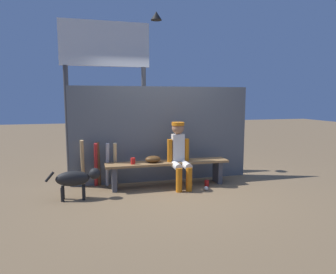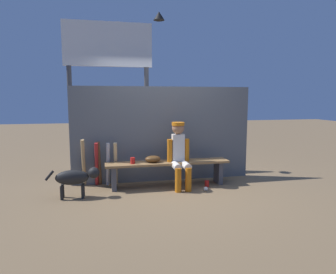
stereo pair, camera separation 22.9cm
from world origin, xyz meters
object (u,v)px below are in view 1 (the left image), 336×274
at_px(dog, 76,179).
at_px(bat_wood_tan, 83,164).
at_px(dugout_bench, 168,167).
at_px(bat_aluminum_red, 96,165).
at_px(bat_wood_dark, 98,164).
at_px(scoreboard, 108,60).
at_px(player_seated, 180,152).
at_px(cup_on_bench, 133,161).
at_px(baseball, 206,188).
at_px(baseball_glove, 153,159).
at_px(bat_aluminum_silver, 107,165).
at_px(cup_on_ground, 207,183).
at_px(bat_wood_natural, 115,164).

bearing_deg(dog, bat_wood_tan, 82.41).
distance_m(dugout_bench, bat_aluminum_red, 1.30).
bearing_deg(dugout_bench, bat_wood_dark, 165.57).
bearing_deg(bat_wood_tan, scoreboard, 63.93).
distance_m(bat_wood_dark, bat_wood_tan, 0.28).
relative_size(scoreboard, dog, 4.08).
bearing_deg(dugout_bench, player_seated, -30.72).
bearing_deg(bat_wood_dark, cup_on_bench, -31.74).
bearing_deg(dugout_bench, cup_on_bench, -176.10).
distance_m(player_seated, scoreboard, 2.62).
relative_size(dugout_bench, baseball, 30.38).
xyz_separation_m(player_seated, baseball_glove, (-0.46, 0.11, -0.12)).
bearing_deg(baseball, bat_wood_tan, 160.60).
relative_size(player_seated, bat_aluminum_red, 1.44).
bearing_deg(baseball, scoreboard, 128.47).
bearing_deg(bat_aluminum_silver, cup_on_bench, -35.49).
bearing_deg(scoreboard, baseball, -51.53).
relative_size(baseball_glove, scoreboard, 0.08).
relative_size(dugout_bench, cup_on_ground, 20.44).
distance_m(bat_wood_natural, scoreboard, 2.34).
height_order(dugout_bench, baseball, dugout_bench).
height_order(bat_wood_natural, bat_aluminum_silver, bat_wood_natural).
height_order(baseball_glove, bat_wood_dark, bat_wood_dark).
height_order(bat_wood_natural, bat_wood_dark, bat_wood_dark).
bearing_deg(bat_wood_natural, player_seated, -17.60).
height_order(player_seated, bat_aluminum_silver, player_seated).
distance_m(cup_on_ground, dog, 2.29).
xyz_separation_m(bat_aluminum_silver, cup_on_ground, (1.75, -0.44, -0.35)).
distance_m(bat_wood_dark, dog, 0.74).
relative_size(player_seated, baseball_glove, 4.19).
relative_size(bat_aluminum_red, bat_wood_tan, 0.93).
bearing_deg(cup_on_ground, bat_wood_natural, 165.14).
bearing_deg(baseball_glove, bat_wood_tan, 165.84).
xyz_separation_m(bat_aluminum_red, dog, (-0.31, -0.60, -0.07)).
distance_m(bat_aluminum_red, cup_on_ground, 2.04).
relative_size(bat_wood_dark, dog, 0.97).
bearing_deg(cup_on_ground, bat_aluminum_red, 166.70).
relative_size(cup_on_bench, scoreboard, 0.03).
bearing_deg(scoreboard, bat_wood_dark, -104.27).
xyz_separation_m(player_seated, bat_wood_natural, (-1.11, 0.35, -0.23)).
relative_size(baseball_glove, bat_wood_dark, 0.34).
distance_m(baseball, scoreboard, 3.38).
distance_m(bat_aluminum_silver, scoreboard, 2.34).
distance_m(dugout_bench, cup_on_bench, 0.66).
height_order(baseball_glove, cup_on_bench, baseball_glove).
height_order(baseball_glove, bat_wood_natural, bat_wood_natural).
distance_m(cup_on_bench, scoreboard, 2.44).
xyz_separation_m(baseball, dog, (-2.16, 0.10, 0.30)).
distance_m(cup_on_ground, cup_on_bench, 1.41).
bearing_deg(dugout_bench, dog, -168.31).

